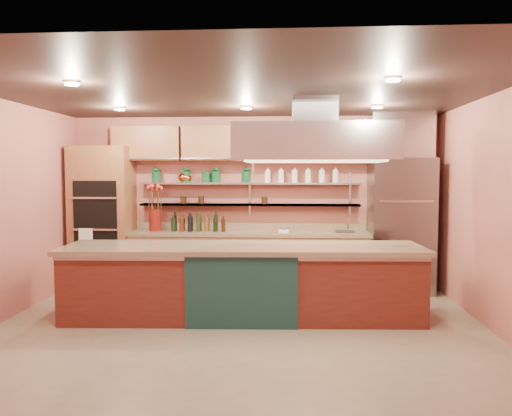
# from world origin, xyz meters

# --- Properties ---
(floor) EXTENTS (6.00, 5.00, 0.02)m
(floor) POSITION_xyz_m (0.00, 0.00, -0.01)
(floor) COLOR gray
(floor) RESTS_ON ground
(ceiling) EXTENTS (6.00, 5.00, 0.02)m
(ceiling) POSITION_xyz_m (0.00, 0.00, 2.80)
(ceiling) COLOR black
(ceiling) RESTS_ON wall_back
(wall_back) EXTENTS (6.00, 0.04, 2.80)m
(wall_back) POSITION_xyz_m (0.00, 2.50, 1.40)
(wall_back) COLOR #B56255
(wall_back) RESTS_ON floor
(wall_front) EXTENTS (6.00, 0.04, 2.80)m
(wall_front) POSITION_xyz_m (0.00, -2.50, 1.40)
(wall_front) COLOR #B56255
(wall_front) RESTS_ON floor
(wall_right) EXTENTS (0.04, 5.00, 2.80)m
(wall_right) POSITION_xyz_m (3.00, 0.00, 1.40)
(wall_right) COLOR #B56255
(wall_right) RESTS_ON floor
(oven_stack) EXTENTS (0.95, 0.64, 2.30)m
(oven_stack) POSITION_xyz_m (-2.45, 2.18, 1.15)
(oven_stack) COLOR brown
(oven_stack) RESTS_ON floor
(refrigerator) EXTENTS (0.95, 0.72, 2.10)m
(refrigerator) POSITION_xyz_m (2.35, 2.14, 1.05)
(refrigerator) COLOR slate
(refrigerator) RESTS_ON floor
(back_counter) EXTENTS (3.84, 0.64, 0.93)m
(back_counter) POSITION_xyz_m (-0.05, 2.20, 0.47)
(back_counter) COLOR #A37F61
(back_counter) RESTS_ON floor
(wall_shelf_lower) EXTENTS (3.60, 0.26, 0.03)m
(wall_shelf_lower) POSITION_xyz_m (-0.05, 2.37, 1.35)
(wall_shelf_lower) COLOR #B9BDC1
(wall_shelf_lower) RESTS_ON wall_back
(wall_shelf_upper) EXTENTS (3.60, 0.26, 0.03)m
(wall_shelf_upper) POSITION_xyz_m (-0.05, 2.37, 1.70)
(wall_shelf_upper) COLOR #B9BDC1
(wall_shelf_upper) RESTS_ON wall_back
(upper_cabinets) EXTENTS (4.60, 0.36, 0.55)m
(upper_cabinets) POSITION_xyz_m (0.00, 2.32, 2.35)
(upper_cabinets) COLOR brown
(upper_cabinets) RESTS_ON wall_back
(range_hood) EXTENTS (2.00, 1.00, 0.45)m
(range_hood) POSITION_xyz_m (0.91, 0.54, 2.25)
(range_hood) COLOR #B9BDC1
(range_hood) RESTS_ON ceiling
(ceiling_downlights) EXTENTS (4.00, 2.80, 0.02)m
(ceiling_downlights) POSITION_xyz_m (0.00, 0.20, 2.77)
(ceiling_downlights) COLOR #FFE5A5
(ceiling_downlights) RESTS_ON ceiling
(island) EXTENTS (4.54, 1.20, 0.94)m
(island) POSITION_xyz_m (0.01, 0.54, 0.47)
(island) COLOR maroon
(island) RESTS_ON floor
(flower_vase) EXTENTS (0.24, 0.24, 0.35)m
(flower_vase) POSITION_xyz_m (-1.57, 2.15, 1.11)
(flower_vase) COLOR #5F110E
(flower_vase) RESTS_ON back_counter
(oil_bottle_cluster) EXTENTS (0.96, 0.38, 0.30)m
(oil_bottle_cluster) POSITION_xyz_m (-0.85, 2.15, 1.08)
(oil_bottle_cluster) COLOR black
(oil_bottle_cluster) RESTS_ON back_counter
(kitchen_scale) EXTENTS (0.19, 0.17, 0.09)m
(kitchen_scale) POSITION_xyz_m (0.52, 2.15, 0.97)
(kitchen_scale) COLOR white
(kitchen_scale) RESTS_ON back_counter
(bar_faucet) EXTENTS (0.04, 0.04, 0.24)m
(bar_faucet) POSITION_xyz_m (1.55, 2.25, 1.05)
(bar_faucet) COLOR white
(bar_faucet) RESTS_ON back_counter
(copper_kettle) EXTENTS (0.26, 0.26, 0.16)m
(copper_kettle) POSITION_xyz_m (-1.13, 2.37, 1.80)
(copper_kettle) COLOR #BE542B
(copper_kettle) RESTS_ON wall_shelf_upper
(green_canister) EXTENTS (0.15, 0.15, 0.17)m
(green_canister) POSITION_xyz_m (-0.77, 2.37, 1.80)
(green_canister) COLOR #0E4220
(green_canister) RESTS_ON wall_shelf_upper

